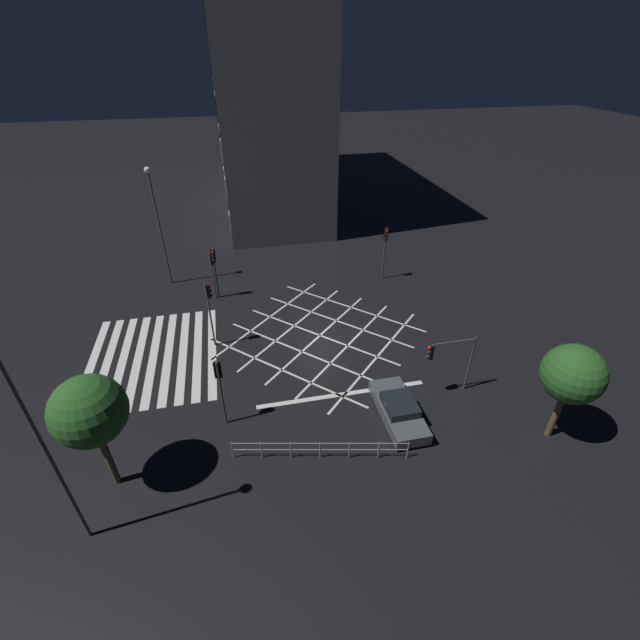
% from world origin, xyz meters
% --- Properties ---
extents(ground_plane, '(200.00, 200.00, 0.00)m').
position_xyz_m(ground_plane, '(0.00, 0.00, 0.00)').
color(ground_plane, black).
extents(road_markings, '(14.37, 21.71, 0.01)m').
position_xyz_m(road_markings, '(0.27, -7.38, 0.00)').
color(road_markings, silver).
rests_on(road_markings, ground_plane).
extents(office_building, '(33.80, 10.06, 29.02)m').
position_xyz_m(office_building, '(-32.16, -0.01, 14.51)').
color(office_building, slate).
rests_on(office_building, ground_plane).
extents(traffic_light_sw_main, '(0.39, 0.36, 3.99)m').
position_xyz_m(traffic_light_sw_main, '(-6.58, -6.51, 2.86)').
color(traffic_light_sw_main, '#424244').
rests_on(traffic_light_sw_main, ground_plane).
extents(traffic_light_ne_cross, '(0.36, 2.73, 3.62)m').
position_xyz_m(traffic_light_ne_cross, '(6.80, 5.43, 2.67)').
color(traffic_light_ne_cross, '#424244').
rests_on(traffic_light_ne_cross, ground_plane).
extents(traffic_light_sw_cross, '(0.36, 0.39, 3.76)m').
position_xyz_m(traffic_light_sw_cross, '(-6.57, -6.64, 2.69)').
color(traffic_light_sw_cross, '#424244').
rests_on(traffic_light_sw_cross, ground_plane).
extents(traffic_light_nw_main, '(0.39, 0.36, 4.41)m').
position_xyz_m(traffic_light_nw_main, '(-6.82, 6.75, 3.14)').
color(traffic_light_nw_main, '#424244').
rests_on(traffic_light_nw_main, ground_plane).
extents(traffic_light_median_south, '(0.36, 0.39, 4.48)m').
position_xyz_m(traffic_light_median_south, '(-0.43, -6.79, 3.19)').
color(traffic_light_median_south, '#424244').
rests_on(traffic_light_median_south, ground_plane).
extents(traffic_light_se_main, '(0.39, 0.36, 3.99)m').
position_xyz_m(traffic_light_se_main, '(6.48, -6.38, 2.85)').
color(traffic_light_se_main, '#424244').
rests_on(traffic_light_se_main, ground_plane).
extents(street_lamp_east, '(0.45, 0.45, 9.15)m').
position_xyz_m(street_lamp_east, '(-9.80, -10.24, 5.99)').
color(street_lamp_east, '#424244').
rests_on(street_lamp_east, ground_plane).
extents(street_lamp_west, '(0.49, 0.49, 10.36)m').
position_xyz_m(street_lamp_west, '(11.50, -11.91, 6.94)').
color(street_lamp_west, '#424244').
rests_on(street_lamp_west, ground_plane).
extents(street_tree_near, '(2.96, 2.96, 5.88)m').
position_xyz_m(street_tree_near, '(9.10, -11.26, 4.37)').
color(street_tree_near, brown).
rests_on(street_tree_near, ground_plane).
extents(street_tree_far, '(2.78, 2.78, 5.34)m').
position_xyz_m(street_tree_far, '(10.78, 9.37, 3.92)').
color(street_tree_far, brown).
rests_on(street_tree_far, ground_plane).
extents(waiting_car, '(4.44, 1.80, 1.25)m').
position_xyz_m(waiting_car, '(8.12, 2.39, 0.60)').
color(waiting_car, '#474C51').
rests_on(waiting_car, ground_plane).
extents(pedestrian_railing, '(1.79, 8.07, 1.05)m').
position_xyz_m(pedestrian_railing, '(9.77, -2.12, 0.67)').
color(pedestrian_railing, '#9EA0A5').
rests_on(pedestrian_railing, ground_plane).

